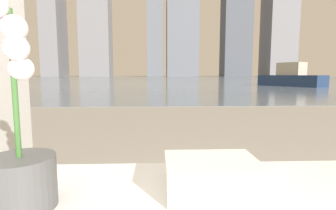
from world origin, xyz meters
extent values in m
cylinder|color=#4C4C4C|center=(-0.48, 0.76, 0.60)|extent=(0.15, 0.15, 0.12)
cylinder|color=#38662D|center=(-0.48, 0.76, 0.82)|extent=(0.01, 0.01, 0.32)
sphere|color=silver|center=(-0.46, 0.75, 0.94)|extent=(0.05, 0.05, 0.05)
sphere|color=silver|center=(-0.46, 0.75, 0.89)|extent=(0.05, 0.05, 0.05)
sphere|color=silver|center=(-0.46, 0.77, 0.85)|extent=(0.05, 0.05, 0.05)
cube|color=silver|center=(-0.03, 0.83, 0.56)|extent=(0.24, 0.19, 0.04)
cube|color=silver|center=(-0.03, 0.83, 0.60)|extent=(0.24, 0.19, 0.04)
cube|color=slate|center=(0.00, 62.00, 0.01)|extent=(180.00, 110.00, 0.01)
cube|color=navy|center=(9.41, 18.63, 0.40)|extent=(3.63, 4.65, 0.79)
cube|color=#B2A893|center=(9.41, 18.63, 1.25)|extent=(1.83, 2.02, 0.90)
cube|color=slate|center=(-0.96, 118.00, 16.37)|extent=(7.03, 6.84, 32.74)
cube|color=slate|center=(11.10, 118.00, 19.17)|extent=(13.81, 9.42, 38.35)
cube|color=#4C515B|center=(35.03, 118.00, 31.84)|extent=(12.06, 10.15, 63.68)
camera|label=1|loc=(-0.17, 0.19, 0.84)|focal=28.00mm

